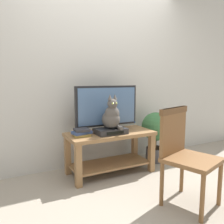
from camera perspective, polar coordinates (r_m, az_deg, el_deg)
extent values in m
plane|color=gray|center=(2.77, 4.95, -18.04)|extent=(12.00, 12.00, 0.00)
cube|color=beige|center=(3.36, -3.84, 11.19)|extent=(7.00, 0.12, 2.80)
cube|color=olive|center=(2.99, -0.44, -5.40)|extent=(1.11, 0.51, 0.04)
cube|color=olive|center=(2.70, -8.27, -12.99)|extent=(0.07, 0.07, 0.50)
cube|color=olive|center=(3.16, 9.66, -9.89)|extent=(0.07, 0.07, 0.50)
cube|color=olive|center=(3.07, -10.82, -10.42)|extent=(0.07, 0.07, 0.50)
cube|color=olive|center=(3.48, 5.54, -8.11)|extent=(0.07, 0.07, 0.50)
cube|color=olive|center=(3.11, -0.43, -12.54)|extent=(1.01, 0.43, 0.02)
cube|color=black|center=(3.07, -1.27, -4.34)|extent=(0.33, 0.20, 0.03)
cube|color=black|center=(3.06, -1.28, -3.69)|extent=(0.06, 0.04, 0.04)
cube|color=black|center=(3.02, -1.29, 1.53)|extent=(0.86, 0.05, 0.52)
cube|color=#4C6B93|center=(2.99, -1.05, 1.48)|extent=(0.80, 0.01, 0.47)
sphere|color=#2672F2|center=(3.23, 5.60, -2.50)|extent=(0.01, 0.01, 0.01)
cube|color=#2D2D30|center=(2.90, -0.27, -4.68)|extent=(0.38, 0.23, 0.07)
cube|color=black|center=(2.80, 0.86, -5.16)|extent=(0.23, 0.01, 0.03)
ellipsoid|color=#514C47|center=(2.87, -0.27, -1.83)|extent=(0.22, 0.23, 0.22)
ellipsoid|color=#514C47|center=(2.84, 0.00, -0.51)|extent=(0.19, 0.15, 0.20)
sphere|color=#514C47|center=(2.81, 0.11, 2.04)|extent=(0.12, 0.12, 0.12)
cone|color=#514C47|center=(2.79, -0.51, 3.65)|extent=(0.06, 0.06, 0.07)
cone|color=#514C47|center=(2.82, 0.72, 3.70)|extent=(0.06, 0.06, 0.07)
sphere|color=#B2C64C|center=(2.75, 0.20, 2.09)|extent=(0.02, 0.02, 0.02)
sphere|color=#B2C64C|center=(2.77, 1.10, 2.14)|extent=(0.02, 0.02, 0.02)
cylinder|color=#514C47|center=(2.85, 1.67, -3.76)|extent=(0.06, 0.19, 0.04)
cylinder|color=brown|center=(2.22, 21.27, -19.19)|extent=(0.04, 0.04, 0.44)
cylinder|color=brown|center=(2.56, 24.93, -15.64)|extent=(0.04, 0.04, 0.44)
cylinder|color=brown|center=(2.39, 12.11, -16.85)|extent=(0.04, 0.04, 0.44)
cylinder|color=brown|center=(2.71, 16.77, -13.95)|extent=(0.04, 0.04, 0.44)
cube|color=brown|center=(2.37, 19.03, -11.08)|extent=(0.58, 0.58, 0.04)
cube|color=brown|center=(2.40, 14.81, -4.44)|extent=(0.42, 0.17, 0.46)
cube|color=brown|center=(2.36, 14.98, 0.35)|extent=(0.45, 0.18, 0.06)
cube|color=olive|center=(2.80, -7.44, -5.67)|extent=(0.20, 0.15, 0.03)
cube|color=#33477A|center=(2.80, -7.41, -4.99)|extent=(0.24, 0.18, 0.03)
cube|color=#2D2D33|center=(2.80, -7.46, -4.38)|extent=(0.18, 0.17, 0.03)
cylinder|color=#47474C|center=(3.59, 10.51, -10.14)|extent=(0.28, 0.28, 0.20)
cylinder|color=#332319|center=(3.56, 10.55, -8.73)|extent=(0.25, 0.25, 0.02)
cylinder|color=#4C3823|center=(3.54, 10.58, -7.38)|extent=(0.04, 0.04, 0.15)
sphere|color=#386B3D|center=(3.48, 10.69, -3.50)|extent=(0.42, 0.42, 0.42)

